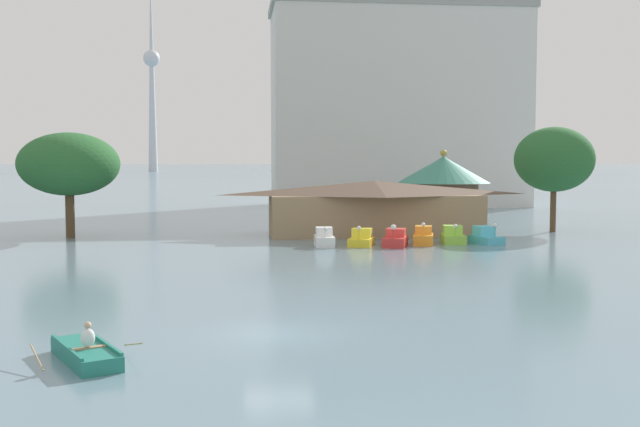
{
  "coord_description": "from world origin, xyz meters",
  "views": [
    {
      "loc": [
        -1.52,
        -26.98,
        6.33
      ],
      "look_at": [
        3.76,
        20.23,
        2.91
      ],
      "focal_mm": 42.29,
      "sensor_mm": 36.0,
      "label": 1
    }
  ],
  "objects_px": {
    "pedal_boat_orange": "(423,237)",
    "shoreline_tree_right": "(554,160)",
    "pedal_boat_red": "(395,239)",
    "boathouse": "(374,207)",
    "distant_broadcast_tower": "(152,67)",
    "pedal_boat_lime": "(453,236)",
    "pedal_boat_yellow": "(361,239)",
    "rowboat_with_rower": "(86,353)",
    "shoreline_tree_tall_left": "(69,164)",
    "pedal_boat_white": "(324,239)",
    "pedal_boat_cyan": "(486,237)",
    "background_building_block": "(398,107)",
    "green_roof_pavilion": "(443,184)"
  },
  "relations": [
    {
      "from": "pedal_boat_yellow",
      "to": "shoreline_tree_right",
      "type": "xyz_separation_m",
      "value": [
        18.49,
        8.87,
        5.82
      ]
    },
    {
      "from": "pedal_boat_red",
      "to": "pedal_boat_cyan",
      "type": "relative_size",
      "value": 1.09
    },
    {
      "from": "shoreline_tree_tall_left",
      "to": "pedal_boat_cyan",
      "type": "bearing_deg",
      "value": -13.81
    },
    {
      "from": "shoreline_tree_tall_left",
      "to": "background_building_block",
      "type": "height_order",
      "value": "background_building_block"
    },
    {
      "from": "shoreline_tree_right",
      "to": "distant_broadcast_tower",
      "type": "relative_size",
      "value": 0.07
    },
    {
      "from": "pedal_boat_lime",
      "to": "background_building_block",
      "type": "xyz_separation_m",
      "value": [
        5.66,
        46.04,
        12.97
      ]
    },
    {
      "from": "pedal_boat_lime",
      "to": "pedal_boat_orange",
      "type": "bearing_deg",
      "value": -72.95
    },
    {
      "from": "pedal_boat_lime",
      "to": "boathouse",
      "type": "height_order",
      "value": "boathouse"
    },
    {
      "from": "pedal_boat_lime",
      "to": "shoreline_tree_right",
      "type": "distance_m",
      "value": 15.07
    },
    {
      "from": "green_roof_pavilion",
      "to": "background_building_block",
      "type": "relative_size",
      "value": 0.28
    },
    {
      "from": "boathouse",
      "to": "pedal_boat_red",
      "type": "bearing_deg",
      "value": -90.2
    },
    {
      "from": "rowboat_with_rower",
      "to": "pedal_boat_red",
      "type": "height_order",
      "value": "pedal_boat_red"
    },
    {
      "from": "pedal_boat_yellow",
      "to": "pedal_boat_red",
      "type": "relative_size",
      "value": 0.89
    },
    {
      "from": "pedal_boat_orange",
      "to": "shoreline_tree_right",
      "type": "distance_m",
      "value": 17.11
    },
    {
      "from": "pedal_boat_red",
      "to": "shoreline_tree_right",
      "type": "height_order",
      "value": "shoreline_tree_right"
    },
    {
      "from": "rowboat_with_rower",
      "to": "shoreline_tree_tall_left",
      "type": "relative_size",
      "value": 0.46
    },
    {
      "from": "shoreline_tree_right",
      "to": "background_building_block",
      "type": "height_order",
      "value": "background_building_block"
    },
    {
      "from": "pedal_boat_white",
      "to": "boathouse",
      "type": "height_order",
      "value": "boathouse"
    },
    {
      "from": "pedal_boat_cyan",
      "to": "rowboat_with_rower",
      "type": "bearing_deg",
      "value": -54.49
    },
    {
      "from": "pedal_boat_lime",
      "to": "pedal_boat_cyan",
      "type": "xyz_separation_m",
      "value": [
        2.39,
        -0.46,
        -0.01
      ]
    },
    {
      "from": "rowboat_with_rower",
      "to": "pedal_boat_lime",
      "type": "bearing_deg",
      "value": -60.03
    },
    {
      "from": "pedal_boat_yellow",
      "to": "rowboat_with_rower",
      "type": "bearing_deg",
      "value": -4.52
    },
    {
      "from": "boathouse",
      "to": "shoreline_tree_tall_left",
      "type": "relative_size",
      "value": 2.22
    },
    {
      "from": "pedal_boat_red",
      "to": "green_roof_pavilion",
      "type": "xyz_separation_m",
      "value": [
        9.57,
        21.45,
        3.29
      ]
    },
    {
      "from": "boathouse",
      "to": "distant_broadcast_tower",
      "type": "distance_m",
      "value": 357.07
    },
    {
      "from": "boathouse",
      "to": "background_building_block",
      "type": "xyz_separation_m",
      "value": [
        10.35,
        38.71,
        11.13
      ]
    },
    {
      "from": "pedal_boat_red",
      "to": "boathouse",
      "type": "relative_size",
      "value": 0.17
    },
    {
      "from": "boathouse",
      "to": "pedal_boat_cyan",
      "type": "bearing_deg",
      "value": -47.71
    },
    {
      "from": "pedal_boat_white",
      "to": "pedal_boat_cyan",
      "type": "relative_size",
      "value": 0.88
    },
    {
      "from": "shoreline_tree_tall_left",
      "to": "shoreline_tree_right",
      "type": "relative_size",
      "value": 0.93
    },
    {
      "from": "pedal_boat_lime",
      "to": "shoreline_tree_tall_left",
      "type": "bearing_deg",
      "value": -96.07
    },
    {
      "from": "rowboat_with_rower",
      "to": "pedal_boat_orange",
      "type": "distance_m",
      "value": 36.0
    },
    {
      "from": "background_building_block",
      "to": "boathouse",
      "type": "bearing_deg",
      "value": -104.97
    },
    {
      "from": "boathouse",
      "to": "pedal_boat_orange",
      "type": "bearing_deg",
      "value": -73.26
    },
    {
      "from": "pedal_boat_white",
      "to": "background_building_block",
      "type": "height_order",
      "value": "background_building_block"
    },
    {
      "from": "pedal_boat_white",
      "to": "pedal_boat_cyan",
      "type": "bearing_deg",
      "value": 94.02
    },
    {
      "from": "pedal_boat_red",
      "to": "distant_broadcast_tower",
      "type": "bearing_deg",
      "value": -151.79
    },
    {
      "from": "pedal_boat_yellow",
      "to": "pedal_boat_orange",
      "type": "height_order",
      "value": "pedal_boat_orange"
    },
    {
      "from": "rowboat_with_rower",
      "to": "boathouse",
      "type": "distance_m",
      "value": 41.88
    },
    {
      "from": "pedal_boat_orange",
      "to": "pedal_boat_red",
      "type": "bearing_deg",
      "value": -51.26
    },
    {
      "from": "boathouse",
      "to": "shoreline_tree_tall_left",
      "type": "height_order",
      "value": "shoreline_tree_tall_left"
    },
    {
      "from": "pedal_boat_orange",
      "to": "shoreline_tree_right",
      "type": "relative_size",
      "value": 0.34
    },
    {
      "from": "pedal_boat_white",
      "to": "green_roof_pavilion",
      "type": "height_order",
      "value": "green_roof_pavilion"
    },
    {
      "from": "pedal_boat_yellow",
      "to": "boathouse",
      "type": "relative_size",
      "value": 0.15
    },
    {
      "from": "pedal_boat_white",
      "to": "boathouse",
      "type": "bearing_deg",
      "value": 149.84
    },
    {
      "from": "pedal_boat_orange",
      "to": "pedal_boat_cyan",
      "type": "xyz_separation_m",
      "value": [
        4.77,
        -0.08,
        -0.03
      ]
    },
    {
      "from": "rowboat_with_rower",
      "to": "green_roof_pavilion",
      "type": "bearing_deg",
      "value": -52.85
    },
    {
      "from": "pedal_boat_lime",
      "to": "distant_broadcast_tower",
      "type": "xyz_separation_m",
      "value": [
        -60.22,
        356.06,
        54.79
      ]
    },
    {
      "from": "boathouse",
      "to": "distant_broadcast_tower",
      "type": "relative_size",
      "value": 0.14
    },
    {
      "from": "boathouse",
      "to": "pedal_boat_lime",
      "type": "bearing_deg",
      "value": -57.37
    }
  ]
}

